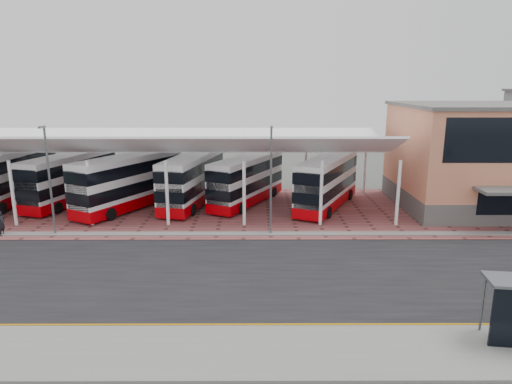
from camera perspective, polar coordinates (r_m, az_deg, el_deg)
ground at (r=28.18m, az=-1.85°, el=-9.48°), size 140.00×140.00×0.00m
road at (r=27.26m, az=-1.91°, el=-10.28°), size 120.00×14.00×0.02m
forecourt at (r=40.47m, az=1.51°, el=-2.22°), size 72.00×16.00×0.06m
sidewalk at (r=20.17m, az=-2.63°, el=-19.33°), size 120.00×4.00×0.14m
north_kerb at (r=33.95m, az=-1.55°, el=-5.28°), size 120.00×0.80×0.14m
yellow_line_near at (r=21.90m, az=-2.40°, el=-16.59°), size 120.00×0.12×0.01m
yellow_line_far at (r=22.16m, az=-2.37°, el=-16.20°), size 120.00×0.12×0.01m
canopy at (r=40.78m, az=-9.85°, el=5.98°), size 37.00×11.63×7.07m
terminal at (r=46.05m, az=28.70°, el=3.94°), size 18.40×14.40×9.25m
lamp_west at (r=36.07m, az=-24.44°, el=1.68°), size 0.16×0.90×8.07m
lamp_east at (r=32.90m, az=1.89°, el=1.86°), size 0.16×0.90×8.07m
bus_0 at (r=47.86m, az=-28.36°, el=1.66°), size 3.70×12.18×4.94m
bus_1 at (r=45.63m, az=-22.19°, el=1.54°), size 5.54×11.33×4.56m
bus_2 at (r=41.90m, az=-15.54°, el=1.19°), size 7.90×11.36×4.75m
bus_3 at (r=42.07m, az=-7.94°, el=1.49°), size 4.90×11.39×4.57m
bus_4 at (r=42.06m, az=-1.13°, el=1.46°), size 6.91×10.52×4.35m
bus_5 at (r=41.30m, az=8.90°, el=1.20°), size 7.07×10.97×4.52m
pedestrian at (r=38.26m, az=-29.22°, el=-3.43°), size 0.48×0.70×1.86m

